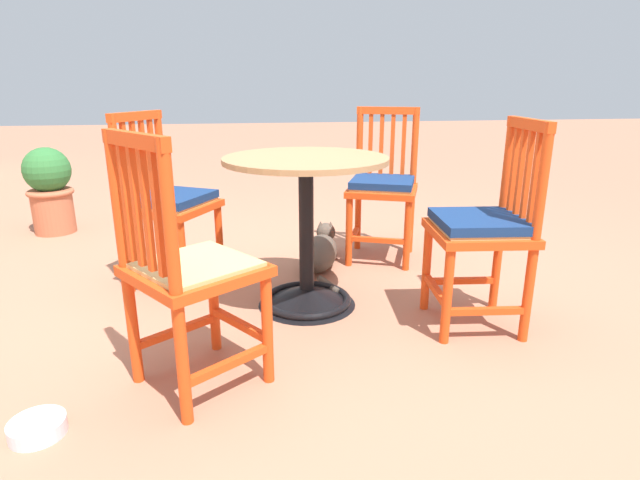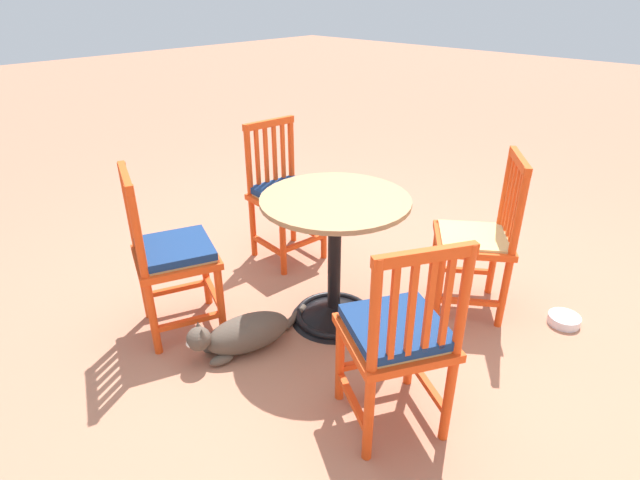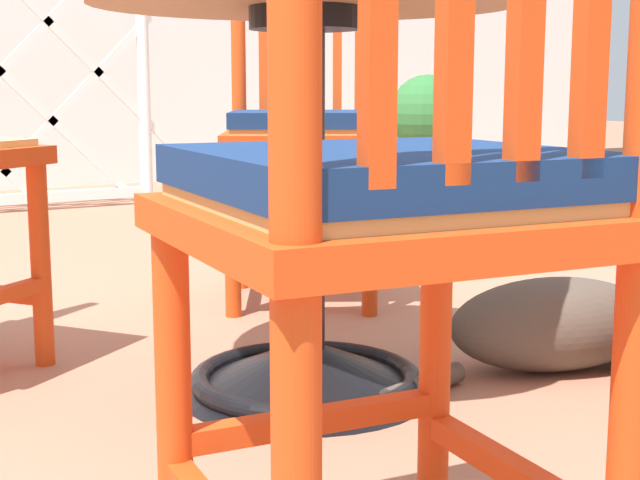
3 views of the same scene
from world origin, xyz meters
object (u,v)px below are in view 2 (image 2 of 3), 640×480
at_px(cafe_table, 334,275).
at_px(orange_chair_tucked_in, 171,255).
at_px(orange_chair_by_planter, 478,240).
at_px(orange_chair_at_corner, 285,195).
at_px(orange_chair_facing_out, 398,337).
at_px(pet_water_bowl, 564,320).
at_px(tabby_cat, 241,335).

bearing_deg(cafe_table, orange_chair_tucked_in, -40.92).
xyz_separation_m(orange_chair_by_planter, orange_chair_at_corner, (0.30, -1.22, 0.01)).
height_order(cafe_table, orange_chair_tucked_in, orange_chair_tucked_in).
distance_m(orange_chair_facing_out, pet_water_bowl, 1.32).
relative_size(orange_chair_by_planter, orange_chair_at_corner, 1.00).
bearing_deg(orange_chair_tucked_in, tabby_cat, 104.85).
xyz_separation_m(cafe_table, orange_chair_at_corner, (-0.32, -0.73, 0.16)).
xyz_separation_m(cafe_table, orange_chair_tucked_in, (0.63, -0.55, 0.16)).
bearing_deg(tabby_cat, orange_chair_facing_out, 100.18).
bearing_deg(orange_chair_tucked_in, cafe_table, 139.08).
height_order(cafe_table, orange_chair_facing_out, orange_chair_facing_out).
height_order(cafe_table, orange_chair_by_planter, orange_chair_by_planter).
bearing_deg(pet_water_bowl, tabby_cat, -39.01).
distance_m(cafe_table, orange_chair_at_corner, 0.82).
bearing_deg(orange_chair_at_corner, orange_chair_facing_out, 63.44).
relative_size(cafe_table, orange_chair_tucked_in, 0.83).
bearing_deg(orange_chair_facing_out, tabby_cat, -79.82).
height_order(cafe_table, pet_water_bowl, cafe_table).
bearing_deg(pet_water_bowl, cafe_table, -48.66).
relative_size(orange_chair_tucked_in, orange_chair_by_planter, 1.00).
relative_size(tabby_cat, pet_water_bowl, 4.37).
bearing_deg(tabby_cat, orange_chair_tucked_in, -75.15).
relative_size(orange_chair_tucked_in, tabby_cat, 1.23).
relative_size(orange_chair_by_planter, tabby_cat, 1.23).
bearing_deg(cafe_table, orange_chair_at_corner, -113.96).
height_order(tabby_cat, pet_water_bowl, tabby_cat).
distance_m(cafe_table, orange_chair_by_planter, 0.81).
relative_size(orange_chair_facing_out, orange_chair_by_planter, 1.00).
bearing_deg(orange_chair_facing_out, cafe_table, -119.23).
xyz_separation_m(orange_chair_facing_out, orange_chair_by_planter, (-1.01, -0.19, -0.01)).
height_order(orange_chair_tucked_in, pet_water_bowl, orange_chair_tucked_in).
relative_size(orange_chair_tucked_in, orange_chair_at_corner, 1.00).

